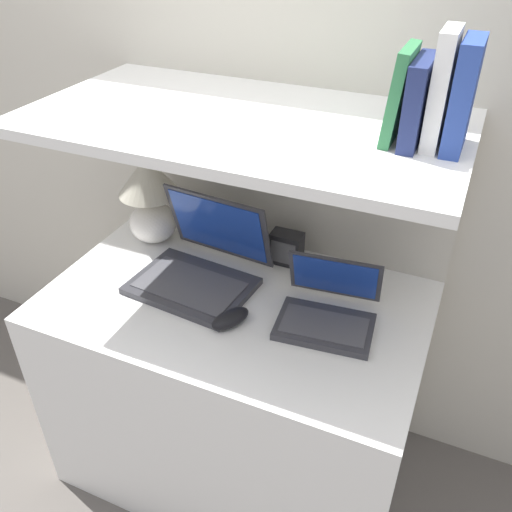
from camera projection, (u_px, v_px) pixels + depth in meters
wall_back at (288, 106)px, 1.62m from camera, size 6.00×0.05×2.40m
desk at (237, 389)px, 1.78m from camera, size 1.10×0.67×0.75m
back_riser at (278, 270)px, 1.91m from camera, size 1.10×0.04×1.24m
shelf at (242, 122)px, 1.34m from camera, size 1.10×0.60×0.03m
table_lamp at (150, 195)px, 1.76m from camera, size 0.20×0.20×0.30m
laptop_large at (201, 266)px, 1.63m from camera, size 0.38×0.35×0.25m
laptop_small at (328, 310)px, 1.48m from camera, size 0.28×0.26×0.18m
computer_mouse at (230, 319)px, 1.48m from camera, size 0.10×0.13×0.04m
router_box at (286, 248)px, 1.71m from camera, size 0.10×0.06×0.11m
book_blue at (463, 96)px, 1.11m from camera, size 0.04×0.14×0.23m
book_white at (441, 90)px, 1.12m from camera, size 0.03×0.12×0.24m
book_navy at (418, 102)px, 1.15m from camera, size 0.04×0.17×0.18m
book_green at (399, 95)px, 1.16m from camera, size 0.04×0.14×0.20m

